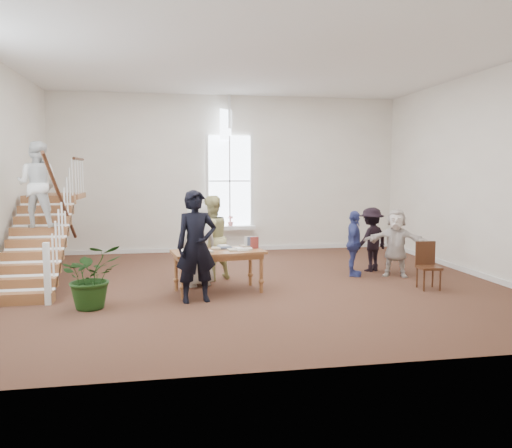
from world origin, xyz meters
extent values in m
plane|color=#49291C|center=(0.00, 0.00, 0.00)|extent=(10.00, 10.00, 0.00)
plane|color=silver|center=(0.00, 4.50, 2.25)|extent=(10.00, 0.00, 10.00)
plane|color=silver|center=(0.00, -4.50, 2.25)|extent=(10.00, 0.00, 10.00)
plane|color=silver|center=(5.00, 0.00, 2.25)|extent=(0.00, 9.00, 9.00)
plane|color=white|center=(0.00, 0.00, 4.50)|extent=(10.00, 10.00, 0.00)
cube|color=white|center=(0.00, 4.32, 0.70)|extent=(1.45, 0.28, 0.10)
plane|color=white|center=(0.00, 4.44, 2.05)|extent=(2.60, 0.00, 2.60)
plane|color=white|center=(0.00, 4.44, 3.65)|extent=(0.60, 0.60, 0.85)
cube|color=white|center=(0.00, 4.47, 0.06)|extent=(10.00, 0.04, 0.12)
imported|color=pink|center=(0.00, 4.29, 0.90)|extent=(0.17, 0.17, 0.30)
cube|color=brown|center=(-4.35, -0.80, 0.10)|extent=(1.10, 0.30, 0.20)
cube|color=brown|center=(-4.35, -0.50, 0.30)|extent=(1.10, 0.30, 0.20)
cube|color=brown|center=(-4.35, -0.20, 0.50)|extent=(1.10, 0.30, 0.20)
cube|color=brown|center=(-4.35, 0.10, 0.70)|extent=(1.10, 0.30, 0.20)
cube|color=brown|center=(-4.35, 0.40, 0.90)|extent=(1.10, 0.30, 0.20)
cube|color=brown|center=(-4.35, 0.70, 1.10)|extent=(1.10, 0.30, 0.20)
cube|color=brown|center=(-4.35, 1.00, 1.30)|extent=(1.10, 0.30, 0.20)
cube|color=brown|center=(-4.35, 1.30, 1.50)|extent=(1.10, 0.30, 0.20)
cube|color=brown|center=(-4.35, 1.60, 1.70)|extent=(1.10, 0.30, 0.20)
cube|color=brown|center=(-4.35, 2.50, 1.74)|extent=(1.10, 1.20, 0.12)
cube|color=white|center=(-3.86, -0.95, 0.55)|extent=(0.10, 0.10, 1.10)
cylinder|color=#361B0E|center=(-3.85, 0.40, 1.75)|extent=(0.07, 2.74, 1.86)
imported|color=silver|center=(-4.35, 0.70, 2.06)|extent=(0.94, 0.79, 1.72)
cube|color=brown|center=(-0.83, -0.52, 0.78)|extent=(1.84, 1.13, 0.05)
cube|color=brown|center=(-0.83, -0.52, 0.71)|extent=(1.70, 0.99, 0.10)
cylinder|color=brown|center=(-1.53, -0.98, 0.37)|extent=(0.07, 0.07, 0.76)
cylinder|color=brown|center=(-0.03, -0.73, 0.37)|extent=(0.07, 0.07, 0.76)
cylinder|color=brown|center=(-1.64, -0.32, 0.37)|extent=(0.07, 0.07, 0.76)
cylinder|color=brown|center=(-0.13, -0.07, 0.37)|extent=(0.07, 0.07, 0.76)
cube|color=silver|center=(-1.24, -0.56, 0.83)|extent=(0.22, 0.27, 0.04)
cube|color=beige|center=(-0.25, -0.52, 0.83)|extent=(0.15, 0.24, 0.03)
cube|color=tan|center=(-0.86, -0.37, 0.83)|extent=(0.22, 0.28, 0.04)
cube|color=silver|center=(-0.42, -0.56, 0.83)|extent=(0.21, 0.29, 0.05)
cube|color=#4C5972|center=(-0.68, -0.26, 0.83)|extent=(0.28, 0.32, 0.04)
cube|color=maroon|center=(-0.40, -0.48, 0.83)|extent=(0.19, 0.29, 0.04)
cube|color=white|center=(-1.46, -0.51, 0.82)|extent=(0.19, 0.24, 0.03)
cube|color=#BFB299|center=(-0.56, -0.56, 0.82)|extent=(0.18, 0.28, 0.03)
cube|color=silver|center=(-0.69, -0.19, 0.84)|extent=(0.22, 0.26, 0.05)
cube|color=beige|center=(-1.09, -0.70, 0.83)|extent=(0.29, 0.30, 0.04)
cube|color=tan|center=(-0.27, -0.31, 0.84)|extent=(0.24, 0.27, 0.06)
cube|color=silver|center=(-0.39, -0.63, 0.82)|extent=(0.25, 0.22, 0.02)
imported|color=black|center=(-1.28, -1.17, 1.00)|extent=(0.79, 0.59, 2.00)
imported|color=beige|center=(-1.18, 0.08, 0.85)|extent=(0.98, 0.82, 1.70)
imported|color=#CCC47F|center=(-0.88, 0.58, 0.91)|extent=(1.11, 1.05, 1.82)
imported|color=#384287|center=(2.29, 0.45, 0.73)|extent=(0.67, 0.93, 1.46)
imported|color=black|center=(2.89, 0.90, 0.75)|extent=(1.11, 0.93, 1.49)
imported|color=silver|center=(3.19, 0.25, 0.75)|extent=(1.45, 1.03, 1.51)
imported|color=#183711|center=(-3.07, -1.30, 0.55)|extent=(1.23, 1.15, 1.10)
cube|color=#361B0E|center=(3.29, -1.02, 0.43)|extent=(0.43, 0.43, 0.05)
cube|color=#361B0E|center=(3.30, -0.84, 0.69)|extent=(0.41, 0.07, 0.48)
cylinder|color=#361B0E|center=(3.11, -1.17, 0.21)|extent=(0.04, 0.04, 0.42)
cylinder|color=#361B0E|center=(3.44, -1.20, 0.21)|extent=(0.04, 0.04, 0.42)
cylinder|color=#361B0E|center=(3.13, -0.85, 0.21)|extent=(0.04, 0.04, 0.42)
cylinder|color=#361B0E|center=(3.46, -0.87, 0.21)|extent=(0.04, 0.04, 0.42)
camera|label=1|loc=(-1.75, -9.98, 2.32)|focal=35.00mm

